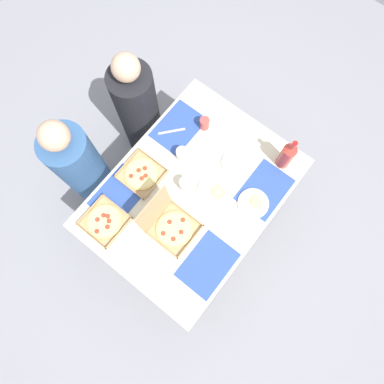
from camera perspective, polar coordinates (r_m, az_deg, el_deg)
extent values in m
plane|color=gray|center=(3.00, 0.00, -3.87)|extent=(6.00, 6.00, 0.00)
cylinder|color=#3F3328|center=(2.59, -0.73, -19.29)|extent=(0.07, 0.07, 0.70)
cylinder|color=#3F3328|center=(2.82, 15.44, 2.02)|extent=(0.07, 0.07, 0.70)
cylinder|color=#3F3328|center=(2.72, -16.11, -6.55)|extent=(0.07, 0.07, 0.70)
cylinder|color=#3F3328|center=(2.94, 0.62, 12.62)|extent=(0.07, 0.07, 0.70)
cube|color=beige|center=(2.31, 0.00, -0.10)|extent=(1.38, 1.04, 0.03)
cube|color=#2D4C9E|center=(2.21, 2.55, -11.84)|extent=(0.36, 0.26, 0.00)
cube|color=#2D4C9E|center=(2.35, 11.84, 0.41)|extent=(0.36, 0.26, 0.00)
cube|color=#2D4C9E|center=(2.34, -11.89, -0.40)|extent=(0.36, 0.26, 0.00)
cube|color=#2D4C9E|center=(2.47, -2.28, 10.60)|extent=(0.36, 0.26, 0.00)
cube|color=tan|center=(2.35, -8.26, 2.86)|extent=(0.26, 0.26, 0.01)
cube|color=tan|center=(2.31, -10.33, 0.66)|extent=(0.01, 0.26, 0.03)
cube|color=tan|center=(2.36, -6.33, 5.31)|extent=(0.01, 0.26, 0.03)
cube|color=tan|center=(2.30, -5.94, 1.18)|extent=(0.26, 0.01, 0.03)
cube|color=tan|center=(2.38, -10.62, 4.77)|extent=(0.26, 0.01, 0.03)
cylinder|color=#E0B76B|center=(2.34, -8.29, 2.94)|extent=(0.23, 0.23, 0.01)
cylinder|color=#EFD67F|center=(2.33, -8.31, 3.00)|extent=(0.21, 0.21, 0.00)
cylinder|color=red|center=(2.34, -7.77, 3.90)|extent=(0.03, 0.03, 0.00)
cylinder|color=red|center=(2.34, -8.78, 3.55)|extent=(0.03, 0.03, 0.00)
cylinder|color=red|center=(2.34, -10.01, 2.63)|extent=(0.03, 0.03, 0.00)
cylinder|color=red|center=(2.32, -8.29, 2.24)|extent=(0.03, 0.03, 0.00)
cylinder|color=red|center=(2.32, -7.64, 2.68)|extent=(0.03, 0.03, 0.00)
cube|color=tan|center=(2.23, -2.89, -6.18)|extent=(0.27, 0.27, 0.01)
cube|color=tan|center=(2.21, -5.09, -8.74)|extent=(0.01, 0.27, 0.03)
cube|color=tan|center=(2.23, -0.78, -3.49)|extent=(0.01, 0.27, 0.03)
cube|color=tan|center=(2.20, -0.22, -8.20)|extent=(0.27, 0.01, 0.03)
cube|color=tan|center=(2.24, -5.54, -4.03)|extent=(0.27, 0.01, 0.03)
cylinder|color=#E0B76B|center=(2.23, -2.90, -6.14)|extent=(0.24, 0.24, 0.01)
cylinder|color=#EFD67F|center=(2.22, -2.91, -6.11)|extent=(0.21, 0.21, 0.00)
cylinder|color=red|center=(2.22, -1.52, -4.60)|extent=(0.03, 0.03, 0.00)
cylinder|color=red|center=(2.22, -3.72, -4.93)|extent=(0.03, 0.03, 0.00)
cylinder|color=red|center=(2.21, -4.76, -6.79)|extent=(0.03, 0.03, 0.00)
cylinder|color=red|center=(2.21, -3.10, -7.72)|extent=(0.03, 0.03, 0.00)
cylinder|color=red|center=(2.21, -1.80, -6.60)|extent=(0.03, 0.03, 0.00)
cube|color=tan|center=(2.10, -6.29, -2.88)|extent=(0.27, 0.04, 0.27)
cube|color=tan|center=(2.31, -14.11, -4.79)|extent=(0.26, 0.26, 0.01)
cube|color=tan|center=(2.30, -16.27, -7.06)|extent=(0.01, 0.26, 0.03)
cube|color=tan|center=(2.30, -12.17, -2.33)|extent=(0.01, 0.26, 0.03)
cube|color=tan|center=(2.26, -11.91, -6.67)|extent=(0.26, 0.01, 0.03)
cube|color=tan|center=(2.33, -16.43, -2.78)|extent=(0.26, 0.01, 0.03)
cylinder|color=#E0B76B|center=(2.30, -14.16, -4.74)|extent=(0.23, 0.23, 0.01)
cylinder|color=#EFD67F|center=(2.29, -14.21, -4.70)|extent=(0.20, 0.20, 0.00)
cylinder|color=red|center=(2.29, -13.69, -3.88)|extent=(0.03, 0.03, 0.00)
cylinder|color=red|center=(2.30, -14.35, -3.72)|extent=(0.03, 0.03, 0.00)
cylinder|color=red|center=(2.30, -15.30, -4.39)|extent=(0.03, 0.03, 0.00)
cylinder|color=red|center=(2.29, -15.39, -6.24)|extent=(0.03, 0.03, 0.00)
cylinder|color=red|center=(2.28, -13.75, -5.59)|extent=(0.03, 0.03, 0.00)
cylinder|color=red|center=(2.28, -13.50, -4.67)|extent=(0.03, 0.03, 0.00)
cylinder|color=white|center=(2.30, 10.01, -1.91)|extent=(0.20, 0.20, 0.01)
cylinder|color=white|center=(2.29, 10.04, -1.86)|extent=(0.21, 0.21, 0.01)
cylinder|color=#E0B76B|center=(2.29, 10.56, -1.48)|extent=(0.08, 0.08, 0.01)
cylinder|color=#EFD67F|center=(2.29, 10.59, -1.44)|extent=(0.07, 0.07, 0.00)
cylinder|color=white|center=(2.29, 3.74, 0.30)|extent=(0.22, 0.22, 0.01)
cylinder|color=white|center=(2.29, 3.75, 0.36)|extent=(0.23, 0.23, 0.01)
cylinder|color=#E0B76B|center=(2.28, 4.34, 0.03)|extent=(0.09, 0.09, 0.01)
cylinder|color=#EFD67F|center=(2.27, 4.35, 0.07)|extent=(0.08, 0.08, 0.00)
cylinder|color=white|center=(2.37, 7.49, 4.66)|extent=(0.21, 0.21, 0.01)
cylinder|color=white|center=(2.36, 7.51, 4.73)|extent=(0.22, 0.22, 0.01)
cylinder|color=#B2382D|center=(2.34, 15.21, 5.67)|extent=(0.09, 0.09, 0.22)
cone|color=#B2382D|center=(2.22, 16.05, 6.88)|extent=(0.09, 0.09, 0.04)
cylinder|color=#B2382D|center=(2.18, 16.37, 7.34)|extent=(0.03, 0.03, 0.06)
cylinder|color=red|center=(2.15, 16.61, 7.69)|extent=(0.03, 0.03, 0.01)
cylinder|color=#BF4742|center=(2.43, 2.06, 11.23)|extent=(0.07, 0.07, 0.09)
cylinder|color=silver|center=(2.25, -1.16, 1.20)|extent=(0.08, 0.08, 0.10)
cylinder|color=silver|center=(2.33, -1.65, 6.25)|extent=(0.08, 0.08, 0.10)
cube|color=#B7B7BC|center=(2.24, 5.61, -6.09)|extent=(0.14, 0.18, 0.00)
cube|color=#B7B7BC|center=(2.21, -4.78, -14.22)|extent=(0.05, 0.21, 0.00)
cube|color=#B7B7BC|center=(2.45, -3.36, 9.94)|extent=(0.15, 0.14, 0.00)
cylinder|color=#33598C|center=(2.71, -17.28, 3.43)|extent=(0.32, 0.32, 0.99)
sphere|color=#D1A889|center=(2.19, -21.78, 8.59)|extent=(0.19, 0.19, 0.19)
cylinder|color=black|center=(2.84, -8.70, 12.76)|extent=(0.32, 0.32, 0.95)
sphere|color=#D1A889|center=(2.36, -10.86, 19.50)|extent=(0.19, 0.19, 0.19)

